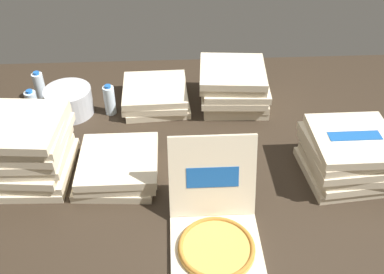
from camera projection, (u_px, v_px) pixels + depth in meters
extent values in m
cube|color=#2D2319|center=(187.00, 171.00, 2.30)|extent=(3.20, 2.40, 0.02)
cube|color=beige|center=(216.00, 251.00, 1.88)|extent=(0.39, 0.39, 0.02)
cylinder|color=gold|center=(216.00, 248.00, 1.86)|extent=(0.33, 0.33, 0.02)
torus|color=#B1712A|center=(216.00, 247.00, 1.86)|extent=(0.33, 0.33, 0.02)
cube|color=beige|center=(212.00, 176.00, 1.95)|extent=(0.39, 0.14, 0.38)
cube|color=#19519E|center=(213.00, 177.00, 1.94)|extent=(0.24, 0.03, 0.09)
cube|color=beige|center=(234.00, 100.00, 2.78)|extent=(0.41, 0.41, 0.04)
cube|color=beige|center=(234.00, 94.00, 2.75)|extent=(0.41, 0.41, 0.04)
cube|color=beige|center=(233.00, 90.00, 2.71)|extent=(0.42, 0.42, 0.04)
cube|color=beige|center=(235.00, 84.00, 2.68)|extent=(0.41, 0.41, 0.04)
cube|color=beige|center=(232.00, 77.00, 2.67)|extent=(0.43, 0.43, 0.04)
cube|color=beige|center=(233.00, 71.00, 2.64)|extent=(0.43, 0.43, 0.04)
cube|color=beige|center=(33.00, 173.00, 2.25)|extent=(0.41, 0.41, 0.04)
cube|color=beige|center=(33.00, 165.00, 2.23)|extent=(0.42, 0.42, 0.04)
cube|color=#19519E|center=(32.00, 162.00, 2.22)|extent=(0.26, 0.09, 0.00)
cube|color=beige|center=(27.00, 159.00, 2.20)|extent=(0.43, 0.43, 0.04)
cube|color=#19519E|center=(25.00, 156.00, 2.19)|extent=(0.26, 0.09, 0.00)
cube|color=beige|center=(27.00, 151.00, 2.18)|extent=(0.40, 0.40, 0.04)
cube|color=beige|center=(23.00, 145.00, 2.15)|extent=(0.40, 0.40, 0.04)
cube|color=#19519E|center=(22.00, 142.00, 2.14)|extent=(0.26, 0.08, 0.00)
cube|color=beige|center=(25.00, 138.00, 2.13)|extent=(0.43, 0.43, 0.04)
cube|color=#19519E|center=(24.00, 135.00, 2.11)|extent=(0.26, 0.09, 0.00)
cube|color=beige|center=(22.00, 131.00, 2.10)|extent=(0.41, 0.41, 0.04)
cube|color=beige|center=(19.00, 125.00, 2.07)|extent=(0.43, 0.43, 0.04)
cube|color=beige|center=(157.00, 101.00, 2.77)|extent=(0.42, 0.42, 0.04)
cube|color=#19519E|center=(157.00, 98.00, 2.75)|extent=(0.26, 0.09, 0.00)
cube|color=beige|center=(155.00, 96.00, 2.74)|extent=(0.39, 0.39, 0.04)
cube|color=beige|center=(155.00, 90.00, 2.71)|extent=(0.40, 0.40, 0.04)
cube|color=beige|center=(342.00, 171.00, 2.26)|extent=(0.43, 0.43, 0.04)
cube|color=beige|center=(348.00, 165.00, 2.23)|extent=(0.43, 0.43, 0.04)
cube|color=#19519E|center=(349.00, 162.00, 2.21)|extent=(0.26, 0.10, 0.00)
cube|color=beige|center=(349.00, 159.00, 2.20)|extent=(0.40, 0.40, 0.04)
cube|color=beige|center=(348.00, 153.00, 2.17)|extent=(0.42, 0.42, 0.04)
cube|color=beige|center=(348.00, 145.00, 2.16)|extent=(0.43, 0.43, 0.04)
cube|color=#19519E|center=(349.00, 141.00, 2.14)|extent=(0.26, 0.09, 0.00)
cube|color=beige|center=(354.00, 139.00, 2.12)|extent=(0.40, 0.40, 0.04)
cube|color=#19519E|center=(355.00, 136.00, 2.11)|extent=(0.26, 0.07, 0.00)
cube|color=beige|center=(117.00, 173.00, 2.25)|extent=(0.42, 0.42, 0.04)
cube|color=#19519E|center=(116.00, 170.00, 2.23)|extent=(0.26, 0.09, 0.00)
cube|color=beige|center=(118.00, 166.00, 2.22)|extent=(0.40, 0.40, 0.04)
cube|color=beige|center=(118.00, 160.00, 2.19)|extent=(0.40, 0.40, 0.04)
cylinder|color=#B7BABF|center=(69.00, 101.00, 2.65)|extent=(0.28, 0.28, 0.17)
cylinder|color=white|center=(40.00, 87.00, 2.76)|extent=(0.07, 0.07, 0.18)
cylinder|color=blue|center=(36.00, 73.00, 2.70)|extent=(0.04, 0.04, 0.02)
cylinder|color=silver|center=(33.00, 106.00, 2.60)|extent=(0.07, 0.07, 0.18)
cylinder|color=blue|center=(29.00, 91.00, 2.54)|extent=(0.04, 0.04, 0.02)
cylinder|color=silver|center=(110.00, 100.00, 2.64)|extent=(0.07, 0.07, 0.18)
cylinder|color=blue|center=(108.00, 86.00, 2.58)|extent=(0.04, 0.04, 0.02)
cylinder|color=silver|center=(48.00, 121.00, 2.48)|extent=(0.07, 0.07, 0.18)
cylinder|color=blue|center=(44.00, 107.00, 2.41)|extent=(0.04, 0.04, 0.02)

